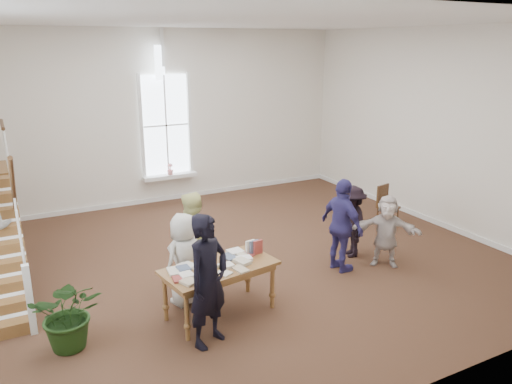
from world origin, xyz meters
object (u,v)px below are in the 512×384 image
woman_cluster_a (342,226)px  woman_cluster_b (352,221)px  library_table (219,271)px  elderly_woman (185,259)px  side_chair (386,203)px  police_officer (208,281)px  floor_plant (70,313)px  woman_cluster_c (386,231)px  person_yellow (191,241)px

woman_cluster_a → woman_cluster_b: (0.60, 0.45, -0.16)m
library_table → elderly_woman: 0.69m
elderly_woman → woman_cluster_a: (2.99, -0.18, 0.12)m
side_chair → library_table: bearing=-171.4°
police_officer → woman_cluster_a: bearing=-7.1°
floor_plant → side_chair: 7.53m
library_table → woman_cluster_c: size_ratio=1.35×
library_table → police_officer: 0.82m
woman_cluster_c → floor_plant: (-5.75, -0.08, -0.16)m
woman_cluster_c → side_chair: bearing=89.6°
elderly_woman → floor_plant: bearing=-7.8°
police_officer → elderly_woman: 1.27m
elderly_woman → woman_cluster_c: bearing=152.6°
floor_plant → side_chair: size_ratio=1.13×
library_table → side_chair: size_ratio=1.98×
police_officer → person_yellow: bearing=51.1°
elderly_woman → woman_cluster_c: 3.91m
police_officer → library_table: bearing=30.0°
police_officer → person_yellow: police_officer is taller
person_yellow → woman_cluster_b: (3.29, -0.23, -0.13)m
elderly_woman → library_table: bearing=97.7°
woman_cluster_a → floor_plant: bearing=88.4°
police_officer → woman_cluster_c: (3.99, 0.87, -0.27)m
police_officer → floor_plant: 1.97m
person_yellow → elderly_woman: bearing=25.2°
library_table → woman_cluster_c: 3.56m
woman_cluster_a → woman_cluster_c: 0.94m
library_table → woman_cluster_a: 2.69m
police_officer → side_chair: 6.15m
woman_cluster_b → person_yellow: bearing=-73.4°
police_officer → elderly_woman: size_ratio=1.26×
elderly_woman → floor_plant: (-1.86, -0.46, -0.24)m
woman_cluster_a → floor_plant: woman_cluster_a is taller
person_yellow → woman_cluster_b: bearing=142.1°
library_table → side_chair: 5.48m
police_officer → woman_cluster_c: bearing=-13.9°
library_table → police_officer: bearing=-132.9°
floor_plant → elderly_woman: bearing=14.0°
side_chair → woman_cluster_a: bearing=-160.2°
person_yellow → woman_cluster_c: person_yellow is taller
floor_plant → woman_cluster_a: bearing=3.3°
police_officer → person_yellow: 1.80m
police_officer → floor_plant: bearing=129.8°
woman_cluster_a → floor_plant: size_ratio=1.66×
library_table → person_yellow: (-0.04, 1.10, 0.12)m
elderly_woman → side_chair: bearing=172.2°
library_table → elderly_woman: elderly_woman is taller
elderly_woman → floor_plant: elderly_woman is taller
library_table → woman_cluster_c: (3.56, 0.21, -0.04)m
library_table → woman_cluster_a: woman_cluster_a is taller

